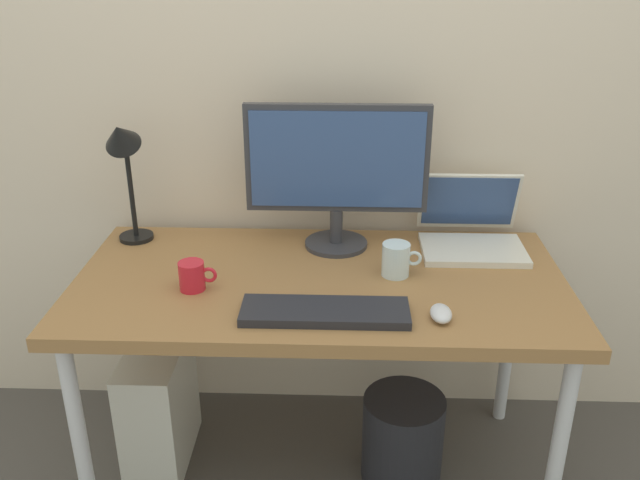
% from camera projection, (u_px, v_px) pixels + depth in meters
% --- Properties ---
extents(ground_plane, '(6.00, 6.00, 0.00)m').
position_uv_depth(ground_plane, '(320.00, 468.00, 2.26)').
color(ground_plane, '#4C4742').
extents(back_wall, '(4.40, 0.04, 2.60)m').
position_uv_depth(back_wall, '(325.00, 50.00, 2.11)').
color(back_wall, beige).
rests_on(back_wall, ground_plane).
extents(desk, '(1.43, 0.72, 0.72)m').
position_uv_depth(desk, '(320.00, 296.00, 1.99)').
color(desk, olive).
rests_on(desk, ground_plane).
extents(monitor, '(0.56, 0.20, 0.46)m').
position_uv_depth(monitor, '(337.00, 168.00, 2.06)').
color(monitor, '#333338').
rests_on(monitor, desk).
extents(laptop, '(0.32, 0.29, 0.22)m').
position_uv_depth(laptop, '(471.00, 229.00, 2.15)').
color(laptop, silver).
rests_on(laptop, desk).
extents(desk_lamp, '(0.11, 0.16, 0.42)m').
position_uv_depth(desk_lamp, '(123.00, 154.00, 2.07)').
color(desk_lamp, black).
rests_on(desk_lamp, desk).
extents(keyboard, '(0.44, 0.14, 0.02)m').
position_uv_depth(keyboard, '(325.00, 312.00, 1.76)').
color(keyboard, '#232328').
rests_on(keyboard, desk).
extents(mouse, '(0.06, 0.09, 0.03)m').
position_uv_depth(mouse, '(441.00, 313.00, 1.74)').
color(mouse, silver).
rests_on(mouse, desk).
extents(coffee_mug, '(0.11, 0.07, 0.08)m').
position_uv_depth(coffee_mug, '(193.00, 276.00, 1.88)').
color(coffee_mug, red).
rests_on(coffee_mug, desk).
extents(glass_cup, '(0.12, 0.08, 0.10)m').
position_uv_depth(glass_cup, '(396.00, 260.00, 1.96)').
color(glass_cup, silver).
rests_on(glass_cup, desk).
extents(computer_tower, '(0.18, 0.36, 0.42)m').
position_uv_depth(computer_tower, '(159.00, 405.00, 2.23)').
color(computer_tower, silver).
rests_on(computer_tower, ground_plane).
extents(wastebasket, '(0.26, 0.26, 0.30)m').
position_uv_depth(wastebasket, '(403.00, 438.00, 2.17)').
color(wastebasket, '#232328').
rests_on(wastebasket, ground_plane).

